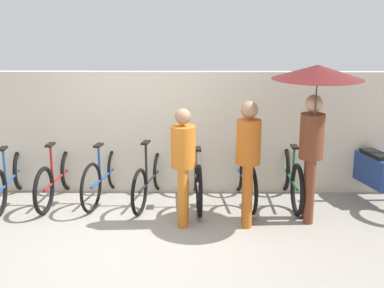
# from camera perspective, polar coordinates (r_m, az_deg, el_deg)

# --- Properties ---
(ground_plane) EXTENTS (30.00, 30.00, 0.00)m
(ground_plane) POSITION_cam_1_polar(r_m,az_deg,el_deg) (6.74, -5.51, -10.55)
(ground_plane) COLOR gray
(back_wall) EXTENTS (13.41, 0.12, 1.89)m
(back_wall) POSITION_cam_1_polar(r_m,az_deg,el_deg) (8.23, -4.28, 1.21)
(back_wall) COLOR beige
(back_wall) RESTS_ON ground
(parked_bicycle_0) EXTENTS (0.44, 1.77, 0.97)m
(parked_bicycle_0) POSITION_cam_1_polar(r_m,az_deg,el_deg) (8.38, -18.83, -3.55)
(parked_bicycle_0) COLOR black
(parked_bicycle_0) RESTS_ON ground
(parked_bicycle_1) EXTENTS (0.44, 1.72, 1.11)m
(parked_bicycle_1) POSITION_cam_1_polar(r_m,az_deg,el_deg) (8.21, -14.15, -3.49)
(parked_bicycle_1) COLOR black
(parked_bicycle_1) RESTS_ON ground
(parked_bicycle_2) EXTENTS (0.52, 1.71, 1.01)m
(parked_bicycle_2) POSITION_cam_1_polar(r_m,az_deg,el_deg) (8.12, -9.30, -3.32)
(parked_bicycle_2) COLOR black
(parked_bicycle_2) RESTS_ON ground
(parked_bicycle_3) EXTENTS (0.52, 1.72, 1.07)m
(parked_bicycle_3) POSITION_cam_1_polar(r_m,az_deg,el_deg) (7.97, -4.45, -3.65)
(parked_bicycle_3) COLOR black
(parked_bicycle_3) RESTS_ON ground
(parked_bicycle_4) EXTENTS (0.44, 1.81, 1.11)m
(parked_bicycle_4) POSITION_cam_1_polar(r_m,az_deg,el_deg) (7.89, 0.53, -3.57)
(parked_bicycle_4) COLOR black
(parked_bicycle_4) RESTS_ON ground
(parked_bicycle_5) EXTENTS (0.44, 1.71, 1.07)m
(parked_bicycle_5) POSITION_cam_1_polar(r_m,az_deg,el_deg) (7.97, 5.53, -3.50)
(parked_bicycle_5) COLOR black
(parked_bicycle_5) RESTS_ON ground
(parked_bicycle_6) EXTENTS (0.44, 1.76, 1.10)m
(parked_bicycle_6) POSITION_cam_1_polar(r_m,az_deg,el_deg) (8.06, 10.45, -3.46)
(parked_bicycle_6) COLOR black
(parked_bicycle_6) RESTS_ON ground
(pedestrian_leading) EXTENTS (0.32, 0.32, 1.58)m
(pedestrian_leading) POSITION_cam_1_polar(r_m,az_deg,el_deg) (6.95, -0.94, -1.56)
(pedestrian_leading) COLOR #C66B1E
(pedestrian_leading) RESTS_ON ground
(pedestrian_center) EXTENTS (0.32, 0.32, 1.68)m
(pedestrian_center) POSITION_cam_1_polar(r_m,az_deg,el_deg) (6.96, 6.01, -1.07)
(pedestrian_center) COLOR #B25619
(pedestrian_center) RESTS_ON ground
(pedestrian_trailing) EXTENTS (1.15, 1.15, 2.14)m
(pedestrian_trailing) POSITION_cam_1_polar(r_m,az_deg,el_deg) (6.97, 13.05, 5.00)
(pedestrian_trailing) COLOR brown
(pedestrian_trailing) RESTS_ON ground
(motorcycle) EXTENTS (0.81, 2.09, 0.96)m
(motorcycle) POSITION_cam_1_polar(r_m,az_deg,el_deg) (8.40, 18.84, -2.92)
(motorcycle) COLOR black
(motorcycle) RESTS_ON ground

